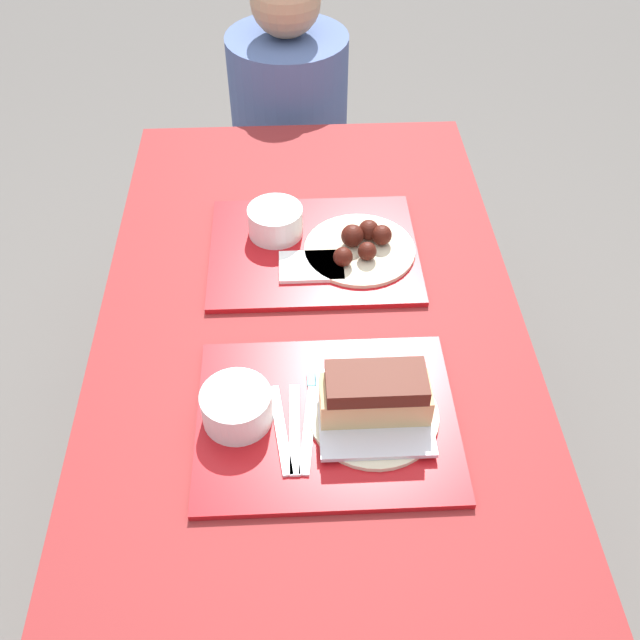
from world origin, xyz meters
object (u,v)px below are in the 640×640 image
at_px(tray_far, 314,250).
at_px(bowl_coleslaw_far, 275,220).
at_px(bowl_coleslaw_near, 237,405).
at_px(tray_near, 327,419).
at_px(wings_plate_far, 361,245).
at_px(person_seated_across, 289,107).
at_px(brisket_sandwich_plate, 375,401).

bearing_deg(tray_far, bowl_coleslaw_far, 145.05).
bearing_deg(bowl_coleslaw_near, tray_near, -1.91).
xyz_separation_m(wings_plate_far, person_seated_across, (-0.13, 0.72, -0.10)).
xyz_separation_m(tray_far, person_seated_across, (-0.04, 0.71, -0.08)).
height_order(tray_far, bowl_coleslaw_far, bowl_coleslaw_far).
bearing_deg(tray_near, person_seated_across, 92.26).
relative_size(bowl_coleslaw_near, brisket_sandwich_plate, 0.53).
height_order(tray_far, person_seated_across, person_seated_across).
bearing_deg(tray_near, bowl_coleslaw_near, 178.09).
bearing_deg(tray_far, brisket_sandwich_plate, -79.37).
distance_m(tray_far, person_seated_across, 0.71).
relative_size(tray_near, wings_plate_far, 1.87).
bearing_deg(bowl_coleslaw_far, wings_plate_far, -21.42).
bearing_deg(wings_plate_far, tray_far, 171.73).
bearing_deg(tray_far, bowl_coleslaw_near, -108.31).
distance_m(bowl_coleslaw_near, wings_plate_far, 0.46).
relative_size(bowl_coleslaw_near, person_seated_across, 0.17).
bearing_deg(bowl_coleslaw_far, person_seated_across, 87.00).
bearing_deg(tray_near, bowl_coleslaw_far, 99.56).
relative_size(bowl_coleslaw_far, wings_plate_far, 0.50).
relative_size(tray_near, bowl_coleslaw_near, 3.72).
bearing_deg(bowl_coleslaw_near, bowl_coleslaw_far, 82.44).
height_order(brisket_sandwich_plate, bowl_coleslaw_far, brisket_sandwich_plate).
bearing_deg(bowl_coleslaw_near, brisket_sandwich_plate, -1.53).
distance_m(tray_near, tray_far, 0.41).
xyz_separation_m(tray_near, tray_far, (-0.00, 0.41, 0.00)).
bearing_deg(person_seated_across, bowl_coleslaw_far, -93.00).
distance_m(tray_far, bowl_coleslaw_near, 0.43).
xyz_separation_m(bowl_coleslaw_near, wings_plate_far, (0.23, 0.40, -0.02)).
bearing_deg(bowl_coleslaw_far, tray_near, -80.44).
xyz_separation_m(tray_far, brisket_sandwich_plate, (0.08, -0.42, 0.04)).
height_order(tray_far, bowl_coleslaw_near, bowl_coleslaw_near).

